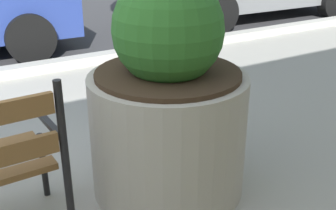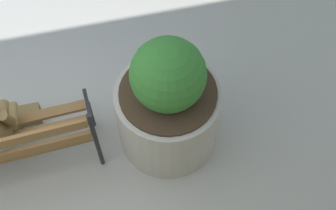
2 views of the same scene
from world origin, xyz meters
TOP-DOWN VIEW (x-y plane):
  - concrete_planter at (1.86, 0.01)m, footprint 1.01×1.01m

SIDE VIEW (x-z plane):
  - concrete_planter at x=1.86m, z-range -0.12..1.30m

